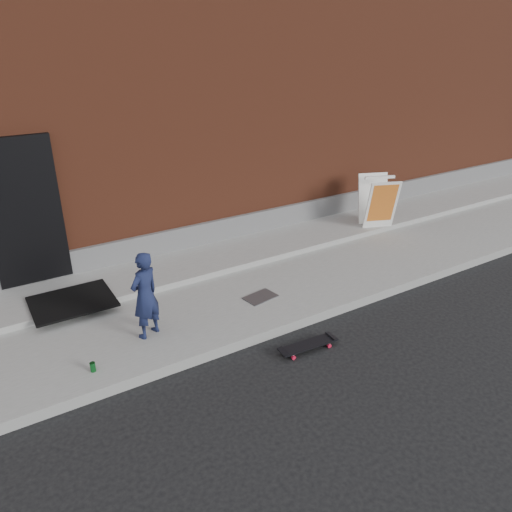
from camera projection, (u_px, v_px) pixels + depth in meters
ground at (280, 336)px, 6.92m from camera, size 80.00×80.00×0.00m
sidewalk at (228, 288)px, 8.05m from camera, size 20.00×3.00×0.15m
apron at (203, 261)px, 8.69m from camera, size 20.00×1.20×0.10m
building at (109, 96)px, 11.29m from camera, size 20.00×8.10×5.00m
child at (145, 295)px, 6.44m from camera, size 0.52×0.44×1.20m
skateboard at (308, 345)px, 6.59m from camera, size 0.82×0.26×0.09m
pizza_sign at (378, 201)px, 9.89m from camera, size 0.83×0.90×1.02m
soda_can at (93, 367)px, 5.95m from camera, size 0.07×0.07×0.12m
doormat at (72, 302)px, 7.26m from camera, size 1.15×0.94×0.03m
utility_plate at (260, 297)px, 7.60m from camera, size 0.53×0.39×0.01m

